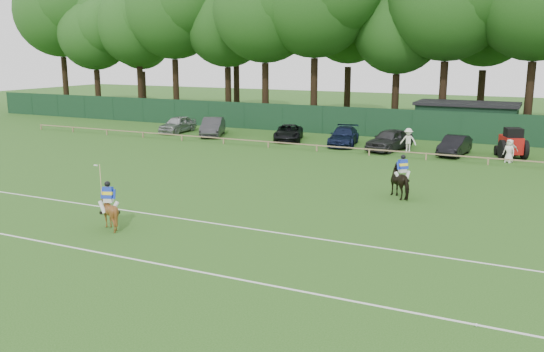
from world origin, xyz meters
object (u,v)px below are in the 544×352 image
Objects in this scene: estate_black at (455,146)px; spectator_right at (509,151)px; horse_chestnut at (109,212)px; hatch_grey at (390,140)px; polo_ball at (476,325)px; suv_black at (288,133)px; spectator_left at (408,140)px; horse_dark at (402,182)px; sedan_grey at (213,127)px; spectator_mid at (511,151)px; sedan_silver at (178,124)px; tractor at (512,144)px; sedan_navy at (344,136)px; utility_shed at (466,120)px.

spectator_right reaches higher than estate_black.
hatch_grey is (5.69, 24.26, 0.09)m from horse_chestnut.
suv_black is at bearing 122.80° from polo_ball.
spectator_left is 27.61m from polo_ball.
sedan_grey is (-20.05, 14.51, -0.04)m from horse_dark.
horse_chestnut is at bearing -88.09° from hatch_grey.
horse_chestnut is at bearing -131.59° from spectator_mid.
horse_dark reaches higher than spectator_right.
spectator_left is at bearing -5.92° from sedan_silver.
tractor is (28.30, -0.60, 0.25)m from sedan_silver.
hatch_grey reaches higher than spectator_right.
horse_chestnut is 27.02m from sedan_grey.
sedan_silver is 1.50× the size of tractor.
tractor is at bearing 111.15° from spectator_right.
sedan_navy is 1.17× the size of estate_black.
horse_dark is at bearing -71.41° from sedan_navy.
horse_dark is 0.47× the size of estate_black.
utility_shed is at bearing 97.89° from polo_ball.
sedan_grey is 1.64× the size of tractor.
sedan_grey is 37.39m from polo_ball.
hatch_grey is 1.54m from spectator_left.
estate_black is at bearing -132.50° from horse_chestnut.
suv_black is 17.24m from tractor.
estate_black is 2.69× the size of spectator_right.
polo_ball is (9.28, -26.88, -0.76)m from hatch_grey.
sedan_silver is at bearing -175.73° from estate_black.
sedan_navy is 3.15× the size of spectator_right.
sedan_navy is (4.94, -0.38, 0.07)m from suv_black.
horse_dark is 1.29× the size of spectator_mid.
horse_chestnut reaches higher than polo_ball.
horse_chestnut is 34.94m from utility_shed.
hatch_grey is at bearing -25.87° from sedan_grey.
sedan_navy is 11.74m from utility_shed.
horse_chestnut is 26.92m from spectator_right.
horse_chestnut is at bearing -104.45° from sedan_navy.
hatch_grey is 0.56× the size of utility_shed.
spectator_left is at bearing -165.79° from estate_black.
utility_shed is (9.96, 33.48, 0.82)m from horse_chestnut.
spectator_left is 6.98m from spectator_right.
hatch_grey is 1.12× the size of estate_black.
spectator_mid reaches higher than sedan_navy.
sedan_grey is at bearing -175.08° from estate_black.
suv_black is at bearing -102.33° from horse_chestnut.
sedan_navy is at bearing 159.58° from tractor.
hatch_grey is 1.61× the size of tractor.
spectator_right is 0.19× the size of utility_shed.
horse_chestnut is 15.21m from polo_ball.
hatch_grey is 10.18m from utility_shed.
utility_shed reaches higher than sedan_silver.
hatch_grey reaches higher than spectator_mid.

